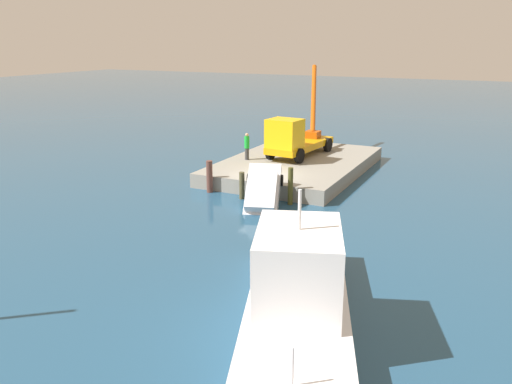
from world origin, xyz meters
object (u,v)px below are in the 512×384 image
at_px(dock_worker, 247,146).
at_px(salvaged_car, 262,197).
at_px(crane_truck, 295,137).
at_px(moored_yacht, 299,293).

bearing_deg(dock_worker, salvaged_car, 32.78).
xyz_separation_m(crane_truck, moored_yacht, (18.20, 7.56, -1.83)).
height_order(dock_worker, salvaged_car, dock_worker).
xyz_separation_m(dock_worker, salvaged_car, (6.85, 4.41, -1.19)).
height_order(crane_truck, dock_worker, crane_truck).
xyz_separation_m(salvaged_car, moored_yacht, (9.08, 5.74, -0.16)).
bearing_deg(moored_yacht, salvaged_car, -147.70).
distance_m(crane_truck, moored_yacht, 19.80).
relative_size(crane_truck, dock_worker, 6.16).
xyz_separation_m(dock_worker, moored_yacht, (15.93, 10.15, -1.35)).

